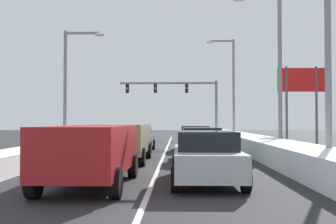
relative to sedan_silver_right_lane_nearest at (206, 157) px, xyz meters
The scene contains 16 objects.
ground_plane 8.01m from the sedan_silver_right_lane_nearest, 101.29° to the left, with size 120.00×120.00×0.00m, color #28282B.
lane_stripe_between_right_lane_and_center_lane 11.73m from the sedan_silver_right_lane_nearest, 97.66° to the left, with size 0.14×41.60×0.01m, color silver.
snow_bank_right_shoulder 12.20m from the sedan_silver_right_lane_nearest, 72.14° to the left, with size 2.04×41.60×0.88m, color white.
snow_bank_left_shoulder 13.49m from the sedan_silver_right_lane_nearest, 120.59° to the left, with size 1.57×41.60×0.71m, color white.
sedan_silver_right_lane_nearest is the anchor object (origin of this frame).
sedan_green_right_lane_second 6.38m from the sedan_silver_right_lane_nearest, 87.79° to the left, with size 2.00×4.50×1.51m.
sedan_black_right_lane_third 12.39m from the sedan_silver_right_lane_nearest, 88.98° to the left, with size 2.00×4.50×1.51m.
suv_red_center_lane_nearest 3.31m from the sedan_silver_right_lane_nearest, 167.28° to the right, with size 2.16×4.90×1.67m.
suv_tan_center_lane_second 6.59m from the sedan_silver_right_lane_nearest, 119.18° to the left, with size 2.16×4.90×1.67m.
sedan_gray_center_lane_third 12.02m from the sedan_silver_right_lane_nearest, 105.82° to the left, with size 2.00×4.50×1.51m.
traffic_light_gantry 30.76m from the sedan_silver_right_lane_nearest, 90.72° to the left, with size 10.60×0.47×6.20m.
street_lamp_right_near 6.63m from the sedan_silver_right_lane_nearest, 27.83° to the left, with size 2.66×0.36×9.41m.
street_lamp_right_mid 11.54m from the sedan_silver_right_lane_nearest, 65.71° to the left, with size 2.66×0.36×8.73m.
street_lamp_right_far 25.63m from the sedan_silver_right_lane_nearest, 80.68° to the left, with size 2.66×0.36×9.50m.
street_lamp_left_mid 15.73m from the sedan_silver_right_lane_nearest, 120.17° to the left, with size 2.66×0.36×7.62m.
roadside_sign_right 16.98m from the sedan_silver_right_lane_nearest, 63.19° to the left, with size 3.20×0.16×5.50m.
Camera 1 is at (0.74, -4.02, 1.79)m, focal length 41.31 mm.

